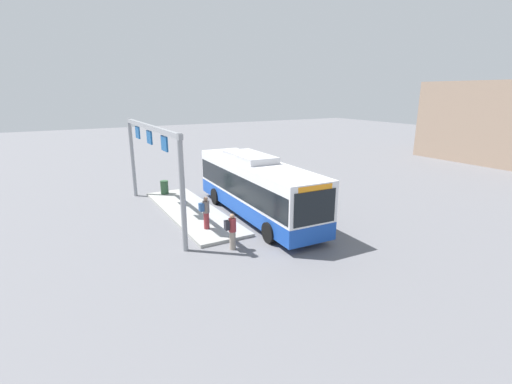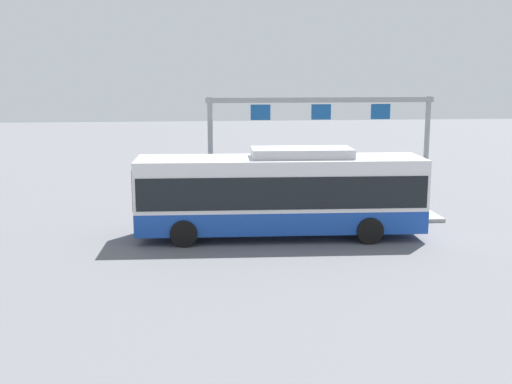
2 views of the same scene
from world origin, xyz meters
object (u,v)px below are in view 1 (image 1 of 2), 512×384
at_px(trash_bin, 164,187).
at_px(bus_main, 256,185).
at_px(person_boarding, 232,231).
at_px(person_waiting_near, 206,212).

bearing_deg(trash_bin, bus_main, 26.63).
height_order(person_boarding, trash_bin, person_boarding).
bearing_deg(trash_bin, person_boarding, 0.80).
height_order(bus_main, person_waiting_near, bus_main).
height_order(person_boarding, person_waiting_near, person_waiting_near).
bearing_deg(person_boarding, person_waiting_near, 98.56).
distance_m(bus_main, person_waiting_near, 3.57).
distance_m(person_waiting_near, trash_bin, 7.51).
distance_m(person_boarding, person_waiting_near, 2.57).
relative_size(bus_main, person_boarding, 6.59).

